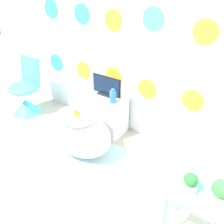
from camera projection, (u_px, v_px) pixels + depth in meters
The scene contains 12 objects.
ground_plane at pixel (26, 190), 2.79m from camera, with size 12.00×12.00×0.00m, color #BCB29E.
wall_back_dotted at pixel (115, 35), 3.27m from camera, with size 4.93×0.05×2.60m.
rug at pixel (72, 155), 3.28m from camera, with size 1.18×0.97×0.01m.
bathtub at pixel (80, 134), 3.21m from camera, with size 0.84×0.56×0.54m.
rubber_duck at pixel (77, 113), 3.03m from camera, with size 0.07×0.08×0.09m.
chair at pixel (26, 96), 4.06m from camera, with size 0.46×0.46×0.87m.
tv_cabinet at pixel (107, 113), 3.61m from camera, with size 0.50×0.37×0.57m.
tv at pixel (106, 87), 3.41m from camera, with size 0.44×0.12×0.26m.
vase at pixel (113, 97), 3.24m from camera, with size 0.08×0.08×0.19m.
side_table at pixel (201, 203), 2.14m from camera, with size 0.51×0.38×0.48m.
potted_plant_left at pixel (190, 183), 2.11m from camera, with size 0.12×0.12×0.18m.
potted_plant_right at pixel (221, 192), 1.99m from camera, with size 0.15×0.15×0.22m.
Camera 1 is at (1.90, -1.07, 2.13)m, focal length 42.00 mm.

